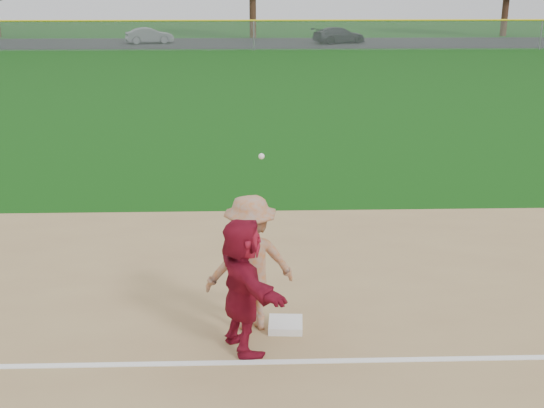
{
  "coord_description": "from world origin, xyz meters",
  "views": [
    {
      "loc": [
        -0.31,
        -8.07,
        4.41
      ],
      "look_at": [
        0.0,
        1.5,
        1.3
      ],
      "focal_mm": 45.0,
      "sensor_mm": 36.0,
      "label": 1
    }
  ],
  "objects_px": {
    "first_base": "(286,325)",
    "car_right": "(339,35)",
    "base_runner": "(243,285)",
    "car_mid": "(149,36)"
  },
  "relations": [
    {
      "from": "first_base",
      "to": "car_right",
      "type": "bearing_deg",
      "value": 81.91
    },
    {
      "from": "base_runner",
      "to": "first_base",
      "type": "bearing_deg",
      "value": -69.72
    },
    {
      "from": "base_runner",
      "to": "car_right",
      "type": "height_order",
      "value": "base_runner"
    },
    {
      "from": "first_base",
      "to": "car_right",
      "type": "relative_size",
      "value": 0.11
    },
    {
      "from": "first_base",
      "to": "car_right",
      "type": "height_order",
      "value": "car_right"
    },
    {
      "from": "base_runner",
      "to": "car_mid",
      "type": "height_order",
      "value": "base_runner"
    },
    {
      "from": "car_right",
      "to": "first_base",
      "type": "bearing_deg",
      "value": 148.16
    },
    {
      "from": "car_right",
      "to": "base_runner",
      "type": "bearing_deg",
      "value": 147.57
    },
    {
      "from": "base_runner",
      "to": "car_mid",
      "type": "bearing_deg",
      "value": -12.95
    },
    {
      "from": "car_mid",
      "to": "car_right",
      "type": "relative_size",
      "value": 0.86
    }
  ]
}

